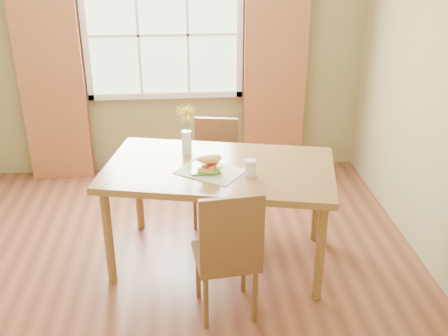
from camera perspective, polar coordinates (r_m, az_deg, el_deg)
room at (r=3.74m, az=-7.28°, el=6.57°), size 4.24×3.84×2.74m
window at (r=5.51m, az=-6.64°, el=14.19°), size 1.62×0.06×1.32m
curtain_left at (r=5.67m, az=-18.30°, el=9.26°), size 0.65×0.08×2.20m
curtain_right at (r=5.59m, az=5.58°, el=10.19°), size 0.65×0.08×2.20m
dining_table at (r=4.02m, az=-0.53°, el=-0.94°), size 1.90×1.32×0.85m
chair_near at (r=3.52m, az=0.48°, el=-8.99°), size 0.47×0.47×1.01m
chair_far at (r=4.76m, az=-0.94°, el=0.16°), size 0.46×0.46×0.95m
placemat at (r=3.90m, az=-1.54°, el=-0.37°), size 0.56×0.52×0.01m
plate at (r=3.93m, az=-2.18°, el=-0.07°), size 0.25×0.25×0.01m
croissant_sandwich at (r=3.83m, az=-1.61°, el=0.50°), size 0.20×0.14×0.14m
water_glass at (r=3.82m, az=2.88°, el=-0.05°), size 0.08×0.08×0.13m
flower_vase at (r=4.13m, az=-4.13°, el=4.58°), size 0.16×0.16×0.40m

